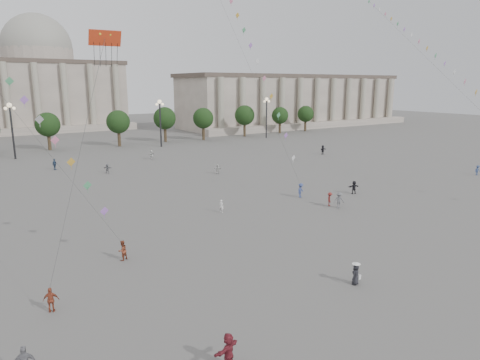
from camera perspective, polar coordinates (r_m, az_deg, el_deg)
ground at (r=34.59m, az=13.20°, el=-11.63°), size 360.00×360.00×0.00m
hall_east at (r=151.59m, az=7.32°, el=10.44°), size 84.00×26.22×17.20m
hall_central at (r=152.40m, az=-25.00°, el=11.58°), size 48.30×34.30×35.50m
tree_row at (r=102.45m, az=-20.15°, el=7.06°), size 137.12×5.12×8.00m
lamp_post_mid_west at (r=92.01m, az=-28.22°, el=7.01°), size 2.00×0.90×10.65m
lamp_post_mid_east at (r=99.31m, az=-10.61°, el=8.59°), size 2.00×0.90×10.65m
lamp_post_far_east at (r=114.27m, az=3.56°, el=9.28°), size 2.00×0.90×10.65m
person_crowd_0 at (r=77.89m, az=-23.50°, el=1.93°), size 1.11×1.11×1.89m
person_crowd_3 at (r=57.82m, az=14.95°, el=-0.95°), size 1.67×0.93×1.72m
person_crowd_4 at (r=83.43m, az=-11.74°, el=3.34°), size 1.73×1.17×1.79m
person_crowd_6 at (r=50.62m, az=13.07°, el=-2.65°), size 1.42×1.24×1.90m
person_crowd_7 at (r=68.36m, az=-3.00°, el=1.47°), size 1.51×0.73×1.56m
person_crowd_8 at (r=51.44m, az=11.88°, el=-2.50°), size 1.15×1.20×1.63m
person_crowd_9 at (r=89.07m, az=10.99°, el=3.98°), size 1.82×0.83×1.89m
person_crowd_12 at (r=72.01m, az=-17.26°, el=1.48°), size 1.37×1.32×1.56m
person_crowd_13 at (r=47.80m, az=-2.50°, el=-3.50°), size 0.53×0.63×1.48m
person_crowd_14 at (r=77.08m, az=29.10°, el=1.15°), size 1.11×0.78×1.57m
tourist_0 at (r=30.24m, az=-23.89°, el=-14.41°), size 1.04×0.68×1.64m
tourist_2 at (r=23.16m, az=-1.56°, el=-21.78°), size 1.82×1.11×1.88m
kite_flyer_0 at (r=36.45m, az=-15.41°, el=-9.04°), size 1.00×0.90×1.67m
kite_flyer_1 at (r=54.59m, az=8.10°, el=-1.37°), size 1.36×1.09×1.84m
hat_person at (r=32.29m, az=15.18°, el=-11.94°), size 0.90×0.77×1.69m
dragon_kite at (r=32.28m, az=-17.56°, el=16.16°), size 3.93×2.28×16.98m
kite_train_east at (r=75.75m, az=24.64°, el=14.46°), size 22.36×46.81×61.36m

